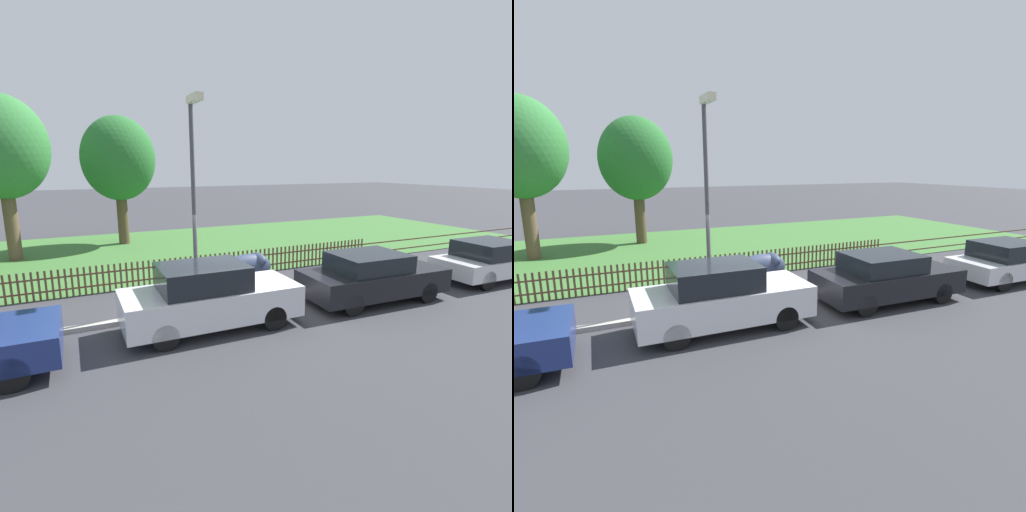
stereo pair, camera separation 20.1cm
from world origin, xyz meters
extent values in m
plane|color=#38383D|center=(0.00, 0.00, 0.00)|extent=(120.00, 120.00, 0.00)
cube|color=#B2ADA3|center=(0.00, 0.10, 0.06)|extent=(35.64, 0.20, 0.12)
cube|color=#3D7033|center=(0.00, 8.36, 0.01)|extent=(35.64, 10.92, 0.01)
cube|color=brown|center=(0.00, 2.92, 0.24)|extent=(35.64, 0.03, 0.05)
cube|color=brown|center=(0.00, 2.92, 0.62)|extent=(35.64, 0.03, 0.05)
cube|color=brown|center=(-5.70, 2.90, 0.43)|extent=(0.06, 0.03, 0.86)
cube|color=brown|center=(-5.53, 2.90, 0.43)|extent=(0.06, 0.03, 0.86)
cube|color=brown|center=(-5.36, 2.90, 0.43)|extent=(0.06, 0.03, 0.86)
cube|color=brown|center=(-5.19, 2.90, 0.43)|extent=(0.06, 0.03, 0.86)
cube|color=brown|center=(-5.02, 2.90, 0.43)|extent=(0.06, 0.03, 0.86)
cube|color=brown|center=(-4.85, 2.90, 0.43)|extent=(0.06, 0.03, 0.86)
cube|color=brown|center=(-4.68, 2.90, 0.43)|extent=(0.06, 0.03, 0.86)
cube|color=brown|center=(-4.51, 2.90, 0.43)|extent=(0.06, 0.03, 0.86)
cube|color=brown|center=(-4.34, 2.90, 0.43)|extent=(0.06, 0.03, 0.86)
cube|color=brown|center=(-4.17, 2.90, 0.43)|extent=(0.06, 0.03, 0.86)
cube|color=brown|center=(-4.00, 2.90, 0.43)|extent=(0.06, 0.03, 0.86)
cube|color=brown|center=(-3.83, 2.90, 0.43)|extent=(0.06, 0.03, 0.86)
cube|color=brown|center=(-3.66, 2.90, 0.43)|extent=(0.06, 0.03, 0.86)
cube|color=brown|center=(-3.49, 2.90, 0.43)|extent=(0.06, 0.03, 0.86)
cube|color=brown|center=(-3.32, 2.90, 0.43)|extent=(0.06, 0.03, 0.86)
cube|color=brown|center=(-3.15, 2.90, 0.43)|extent=(0.06, 0.03, 0.86)
cube|color=brown|center=(-2.98, 2.90, 0.43)|extent=(0.06, 0.03, 0.86)
cube|color=brown|center=(-2.81, 2.90, 0.43)|extent=(0.06, 0.03, 0.86)
cube|color=brown|center=(-2.64, 2.90, 0.43)|extent=(0.06, 0.03, 0.86)
cube|color=brown|center=(-2.47, 2.90, 0.43)|extent=(0.06, 0.03, 0.86)
cube|color=brown|center=(-2.30, 2.90, 0.43)|extent=(0.06, 0.03, 0.86)
cube|color=brown|center=(-2.13, 2.90, 0.43)|extent=(0.06, 0.03, 0.86)
cube|color=brown|center=(-1.96, 2.90, 0.43)|extent=(0.06, 0.03, 0.86)
cube|color=brown|center=(-1.79, 2.90, 0.43)|extent=(0.06, 0.03, 0.86)
cube|color=brown|center=(-1.62, 2.90, 0.43)|extent=(0.06, 0.03, 0.86)
cube|color=brown|center=(-1.45, 2.90, 0.43)|extent=(0.06, 0.03, 0.86)
cube|color=brown|center=(-1.28, 2.90, 0.43)|extent=(0.06, 0.03, 0.86)
cube|color=brown|center=(-1.11, 2.90, 0.43)|extent=(0.06, 0.03, 0.86)
cube|color=brown|center=(-0.94, 2.90, 0.43)|extent=(0.06, 0.03, 0.86)
cube|color=brown|center=(-0.77, 2.90, 0.43)|extent=(0.06, 0.03, 0.86)
cube|color=brown|center=(-0.60, 2.90, 0.43)|extent=(0.06, 0.03, 0.86)
cube|color=brown|center=(-0.43, 2.90, 0.43)|extent=(0.06, 0.03, 0.86)
cube|color=brown|center=(-0.26, 2.90, 0.43)|extent=(0.06, 0.03, 0.86)
cube|color=brown|center=(-0.09, 2.90, 0.43)|extent=(0.06, 0.03, 0.86)
cube|color=brown|center=(0.09, 2.90, 0.43)|extent=(0.06, 0.03, 0.86)
cube|color=brown|center=(0.26, 2.90, 0.43)|extent=(0.06, 0.03, 0.86)
cube|color=brown|center=(0.43, 2.90, 0.43)|extent=(0.06, 0.03, 0.86)
cube|color=brown|center=(0.60, 2.90, 0.43)|extent=(0.06, 0.03, 0.86)
cube|color=brown|center=(0.77, 2.90, 0.43)|extent=(0.06, 0.03, 0.86)
cube|color=brown|center=(0.94, 2.90, 0.43)|extent=(0.06, 0.03, 0.86)
cube|color=brown|center=(1.11, 2.90, 0.43)|extent=(0.06, 0.03, 0.86)
cube|color=brown|center=(1.28, 2.90, 0.43)|extent=(0.06, 0.03, 0.86)
cube|color=brown|center=(1.45, 2.90, 0.43)|extent=(0.06, 0.03, 0.86)
cube|color=brown|center=(1.62, 2.90, 0.43)|extent=(0.06, 0.03, 0.86)
cube|color=brown|center=(1.79, 2.90, 0.43)|extent=(0.06, 0.03, 0.86)
cube|color=brown|center=(1.96, 2.90, 0.43)|extent=(0.06, 0.03, 0.86)
cube|color=brown|center=(2.13, 2.90, 0.43)|extent=(0.06, 0.03, 0.86)
cube|color=brown|center=(2.30, 2.90, 0.43)|extent=(0.06, 0.03, 0.86)
cube|color=brown|center=(2.47, 2.90, 0.43)|extent=(0.06, 0.03, 0.86)
cube|color=brown|center=(2.64, 2.90, 0.43)|extent=(0.06, 0.03, 0.86)
cube|color=brown|center=(2.81, 2.90, 0.43)|extent=(0.06, 0.03, 0.86)
cube|color=brown|center=(2.98, 2.90, 0.43)|extent=(0.06, 0.03, 0.86)
cube|color=brown|center=(3.15, 2.90, 0.43)|extent=(0.06, 0.03, 0.86)
cube|color=brown|center=(3.32, 2.90, 0.43)|extent=(0.06, 0.03, 0.86)
cube|color=brown|center=(3.49, 2.90, 0.43)|extent=(0.06, 0.03, 0.86)
cube|color=brown|center=(3.66, 2.90, 0.43)|extent=(0.06, 0.03, 0.86)
cube|color=brown|center=(3.83, 2.90, 0.43)|extent=(0.06, 0.03, 0.86)
cube|color=brown|center=(4.00, 2.90, 0.43)|extent=(0.06, 0.03, 0.86)
cube|color=brown|center=(4.17, 2.90, 0.43)|extent=(0.06, 0.03, 0.86)
cube|color=brown|center=(4.34, 2.90, 0.43)|extent=(0.06, 0.03, 0.86)
cube|color=brown|center=(4.51, 2.90, 0.43)|extent=(0.06, 0.03, 0.86)
cube|color=brown|center=(4.68, 2.90, 0.43)|extent=(0.06, 0.03, 0.86)
cube|color=brown|center=(4.85, 2.90, 0.43)|extent=(0.06, 0.03, 0.86)
cube|color=brown|center=(5.02, 2.90, 0.43)|extent=(0.06, 0.03, 0.86)
cube|color=brown|center=(5.19, 2.90, 0.43)|extent=(0.06, 0.03, 0.86)
cube|color=brown|center=(5.36, 2.90, 0.43)|extent=(0.06, 0.03, 0.86)
cube|color=brown|center=(5.53, 2.90, 0.43)|extent=(0.06, 0.03, 0.86)
cube|color=brown|center=(5.70, 2.90, 0.43)|extent=(0.06, 0.03, 0.86)
cube|color=brown|center=(5.87, 2.90, 0.43)|extent=(0.06, 0.03, 0.86)
cube|color=brown|center=(6.04, 2.90, 0.43)|extent=(0.06, 0.03, 0.86)
cube|color=brown|center=(6.21, 2.90, 0.43)|extent=(0.06, 0.03, 0.86)
cube|color=brown|center=(6.38, 2.90, 0.43)|extent=(0.06, 0.03, 0.86)
cube|color=brown|center=(6.55, 2.90, 0.43)|extent=(0.06, 0.03, 0.86)
cube|color=brown|center=(6.72, 2.90, 0.43)|extent=(0.06, 0.03, 0.86)
cylinder|color=black|center=(-5.08, -0.46, 0.32)|extent=(0.65, 0.16, 0.65)
cylinder|color=black|center=(-5.13, -2.17, 0.32)|extent=(0.65, 0.16, 0.65)
cube|color=silver|center=(-1.12, -1.03, 0.61)|extent=(4.11, 1.74, 0.73)
cube|color=black|center=(-1.32, -1.02, 1.26)|extent=(1.99, 1.54, 0.57)
cylinder|color=black|center=(0.16, -0.28, 0.29)|extent=(0.58, 0.15, 0.58)
cylinder|color=black|center=(0.14, -1.82, 0.29)|extent=(0.58, 0.15, 0.58)
cylinder|color=black|center=(-2.37, -0.24, 0.29)|extent=(0.58, 0.15, 0.58)
cylinder|color=black|center=(-2.40, -1.77, 0.29)|extent=(0.58, 0.15, 0.58)
cube|color=black|center=(3.66, -1.14, 0.57)|extent=(4.15, 1.97, 0.65)
cube|color=black|center=(3.46, -1.13, 1.14)|extent=(2.02, 1.70, 0.48)
cylinder|color=black|center=(4.96, -0.35, 0.29)|extent=(0.59, 0.16, 0.58)
cylinder|color=black|center=(4.90, -2.03, 0.29)|extent=(0.59, 0.16, 0.58)
cylinder|color=black|center=(2.43, -0.26, 0.29)|extent=(0.59, 0.16, 0.58)
cylinder|color=black|center=(2.37, -1.93, 0.29)|extent=(0.59, 0.16, 0.58)
cube|color=silver|center=(8.70, -1.27, 0.53)|extent=(4.02, 1.87, 0.54)
cube|color=black|center=(8.51, -1.27, 1.06)|extent=(1.96, 1.63, 0.53)
cylinder|color=black|center=(9.96, -0.51, 0.31)|extent=(0.62, 0.16, 0.62)
cylinder|color=black|center=(7.50, -0.43, 0.31)|extent=(0.62, 0.16, 0.62)
cylinder|color=black|center=(7.45, -2.03, 0.31)|extent=(0.62, 0.16, 0.62)
cylinder|color=black|center=(1.58, 1.49, 0.26)|extent=(0.53, 0.12, 0.53)
cylinder|color=black|center=(0.28, 1.43, 0.26)|extent=(0.53, 0.12, 0.53)
ellipsoid|color=#2D3851|center=(0.93, 1.46, 0.64)|extent=(1.75, 0.75, 0.88)
ellipsoid|color=#2D3851|center=(1.34, 1.48, 0.87)|extent=(0.44, 0.86, 0.41)
cylinder|color=brown|center=(-5.92, 8.99, 1.67)|extent=(0.51, 0.51, 3.34)
ellipsoid|color=#337A38|center=(-5.92, 8.99, 4.43)|extent=(3.44, 3.44, 3.95)
cylinder|color=brown|center=(-1.44, 10.65, 1.49)|extent=(0.50, 0.50, 2.99)
ellipsoid|color=#286B2D|center=(-1.44, 10.65, 4.05)|extent=(3.38, 3.38, 3.88)
cylinder|color=#47474C|center=(-0.97, 0.57, 2.61)|extent=(0.11, 0.11, 5.21)
cube|color=beige|center=(-0.97, 0.22, 5.31)|extent=(0.20, 0.76, 0.18)
camera|label=1|loc=(-4.07, -9.46, 3.76)|focal=28.00mm
camera|label=2|loc=(-3.89, -9.54, 3.76)|focal=28.00mm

